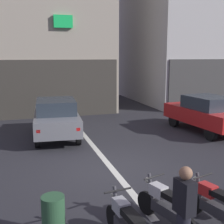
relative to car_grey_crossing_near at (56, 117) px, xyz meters
The scene contains 10 objects.
ground_plane 4.46m from the car_grey_crossing_near, 74.35° to the right, with size 120.00×120.00×0.00m, color #2B2B30.
lane_centre_line 2.32m from the car_grey_crossing_near, 56.57° to the left, with size 0.20×18.00×0.01m, color silver.
building_far_right 15.22m from the car_grey_crossing_near, 35.39° to the left, with size 9.14×9.12×12.71m.
car_grey_crossing_near is the anchor object (origin of this frame).
car_red_parked_kerbside 6.67m from the car_grey_crossing_near, ahead, with size 2.18×4.26×1.64m.
motorcycle_silver_row_leftmost 7.83m from the car_grey_crossing_near, 87.85° to the right, with size 0.55×1.67×0.98m.
motorcycle_white_row_left_mid 7.54m from the car_grey_crossing_near, 80.25° to the right, with size 0.64×1.62×0.98m.
motorcycle_red_row_centre 8.02m from the car_grey_crossing_near, 73.62° to the right, with size 0.61×1.63×0.98m.
person_by_motorcycles 8.49m from the car_grey_crossing_near, 82.56° to the right, with size 0.27×0.39×1.67m.
trash_bin 7.24m from the car_grey_crossing_near, 97.29° to the right, with size 0.44×0.44×0.85m, color #2D5938.
Camera 1 is at (-2.56, -8.19, 3.43)m, focal length 47.83 mm.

